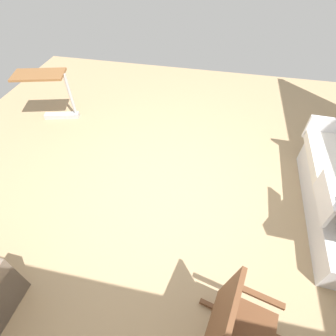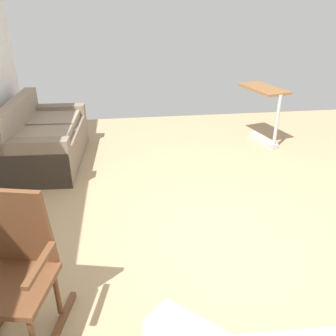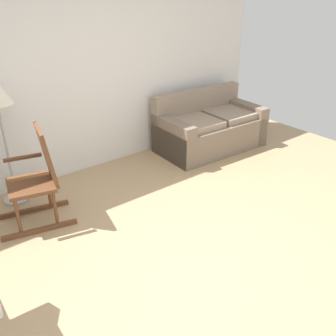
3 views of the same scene
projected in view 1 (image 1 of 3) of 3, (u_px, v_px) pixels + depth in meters
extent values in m
plane|color=tan|center=(166.00, 191.00, 3.47)|extent=(7.45, 7.45, 0.00)
cube|color=silver|center=(324.00, 197.00, 2.62)|extent=(0.06, 0.56, 0.28)
cylinder|color=black|center=(322.00, 270.00, 2.68)|extent=(0.10, 0.10, 0.10)
cylinder|color=black|center=(304.00, 165.00, 3.75)|extent=(0.10, 0.10, 0.10)
cube|color=brown|center=(238.00, 319.00, 2.39)|extent=(0.75, 0.21, 0.05)
cylinder|color=brown|center=(264.00, 325.00, 2.16)|extent=(0.04, 0.04, 0.40)
cylinder|color=brown|center=(222.00, 305.00, 2.27)|extent=(0.04, 0.04, 0.40)
cube|color=brown|center=(242.00, 333.00, 1.95)|extent=(0.56, 0.57, 0.04)
cube|color=brown|center=(223.00, 310.00, 1.79)|extent=(0.21, 0.45, 0.60)
cube|color=brown|center=(258.00, 296.00, 1.93)|extent=(0.39, 0.13, 0.03)
cube|color=#B2B5BA|center=(62.00, 115.00, 4.64)|extent=(0.61, 0.27, 0.08)
cylinder|color=black|center=(77.00, 115.00, 4.65)|extent=(0.07, 0.07, 0.06)
cylinder|color=black|center=(48.00, 116.00, 4.63)|extent=(0.07, 0.07, 0.06)
cylinder|color=#B2B5BA|center=(70.00, 95.00, 4.35)|extent=(0.05, 0.05, 0.74)
cube|color=brown|center=(38.00, 75.00, 4.07)|extent=(0.88, 0.59, 0.04)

